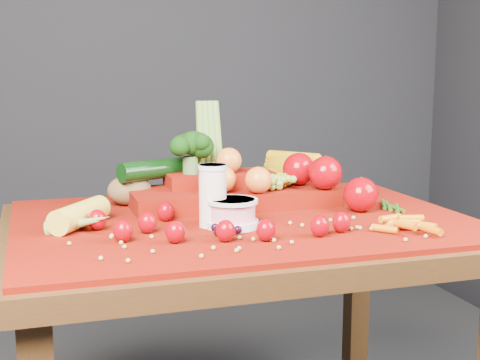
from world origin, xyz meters
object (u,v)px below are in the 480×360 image
object	(u,v)px
table	(243,261)
produce_mound	(244,182)
yogurt_bowl	(232,212)
milk_glass	(213,193)

from	to	relation	value
table	produce_mound	size ratio (longest dim) A/B	1.80
yogurt_bowl	produce_mound	size ratio (longest dim) A/B	0.19
milk_glass	produce_mound	bearing A→B (deg)	56.21
table	milk_glass	bearing A→B (deg)	-146.31
yogurt_bowl	produce_mound	xyz separation A→B (m)	(0.10, 0.23, 0.03)
table	yogurt_bowl	world-z (taller)	yogurt_bowl
table	milk_glass	size ratio (longest dim) A/B	7.87
table	yogurt_bowl	size ratio (longest dim) A/B	9.39
produce_mound	milk_glass	bearing A→B (deg)	-123.79
milk_glass	produce_mound	size ratio (longest dim) A/B	0.23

